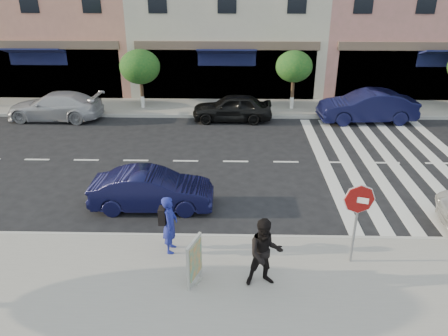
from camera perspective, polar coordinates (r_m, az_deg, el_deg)
ground at (r=13.83m, az=1.55°, el=-5.89°), size 120.00×120.00×0.00m
sidewalk_near at (r=10.73m, az=1.60°, el=-15.83°), size 60.00×4.50×0.15m
sidewalk_far at (r=23.93m, az=1.51°, el=7.86°), size 60.00×3.00×0.15m
street_tree_wb at (r=23.70m, az=-10.93°, el=12.83°), size 2.10×2.10×3.06m
street_tree_c at (r=23.38m, az=9.14°, el=12.92°), size 1.90×1.90×3.04m
stop_sign at (r=11.10m, az=17.14°, el=-4.81°), size 0.75×0.29×2.22m
photographer at (r=11.56m, az=-7.07°, el=-7.32°), size 0.41×0.60×1.61m
walker at (r=10.36m, az=5.36°, el=-10.98°), size 0.94×0.78×1.75m
poster_board at (r=10.58m, az=-3.86°, el=-12.10°), size 0.34×0.74×1.17m
car_near_mid at (r=14.02m, az=-9.38°, el=-2.83°), size 3.87×1.39×1.27m
car_far_left at (r=23.70m, az=-21.19°, el=7.54°), size 4.78×2.10×1.37m
car_far_mid at (r=21.94m, az=1.08°, el=7.90°), size 3.94×1.61×1.34m
car_far_right at (r=22.89m, az=18.19°, el=7.65°), size 4.81×1.93×1.55m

